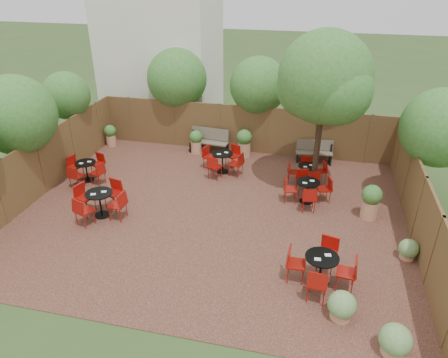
# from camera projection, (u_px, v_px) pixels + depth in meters

# --- Properties ---
(ground) EXTENTS (80.00, 80.00, 0.00)m
(ground) POSITION_uv_depth(u_px,v_px,m) (213.00, 213.00, 13.34)
(ground) COLOR #354F23
(ground) RESTS_ON ground
(courtyard_paving) EXTENTS (12.00, 10.00, 0.02)m
(courtyard_paving) POSITION_uv_depth(u_px,v_px,m) (213.00, 213.00, 13.33)
(courtyard_paving) COLOR #381B16
(courtyard_paving) RESTS_ON ground
(fence_back) EXTENTS (12.00, 0.08, 2.00)m
(fence_back) POSITION_uv_depth(u_px,v_px,m) (243.00, 129.00, 17.18)
(fence_back) COLOR #4E341D
(fence_back) RESTS_ON ground
(fence_left) EXTENTS (0.08, 10.00, 2.00)m
(fence_left) POSITION_uv_depth(u_px,v_px,m) (41.00, 166.00, 14.08)
(fence_left) COLOR #4E341D
(fence_left) RESTS_ON ground
(fence_right) EXTENTS (0.08, 10.00, 2.00)m
(fence_right) POSITION_uv_depth(u_px,v_px,m) (419.00, 209.00, 11.67)
(fence_right) COLOR #4E341D
(fence_right) RESTS_ON ground
(neighbour_building) EXTENTS (5.00, 4.00, 8.00)m
(neighbour_building) POSITION_uv_depth(u_px,v_px,m) (161.00, 38.00, 19.28)
(neighbour_building) COLOR silver
(neighbour_building) RESTS_ON ground
(overhang_foliage) EXTENTS (15.63, 10.68, 2.57)m
(overhang_foliage) POSITION_uv_depth(u_px,v_px,m) (195.00, 101.00, 14.84)
(overhang_foliage) COLOR #316A22
(overhang_foliage) RESTS_ON ground
(courtyard_tree) EXTENTS (3.02, 2.97, 5.40)m
(courtyard_tree) POSITION_uv_depth(u_px,v_px,m) (324.00, 82.00, 13.08)
(courtyard_tree) COLOR black
(courtyard_tree) RESTS_ON courtyard_paving
(park_bench_left) EXTENTS (1.66, 0.69, 1.00)m
(park_bench_left) POSITION_uv_depth(u_px,v_px,m) (209.00, 140.00, 17.35)
(park_bench_left) COLOR brown
(park_bench_left) RESTS_ON courtyard_paving
(park_bench_right) EXTENTS (1.47, 0.62, 0.88)m
(park_bench_right) POSITION_uv_depth(u_px,v_px,m) (314.00, 151.00, 16.50)
(park_bench_right) COLOR brown
(park_bench_right) RESTS_ON courtyard_paving
(bistro_tables) EXTENTS (10.04, 7.13, 0.95)m
(bistro_tables) POSITION_uv_depth(u_px,v_px,m) (215.00, 193.00, 13.54)
(bistro_tables) COLOR black
(bistro_tables) RESTS_ON courtyard_paving
(planters) EXTENTS (11.04, 4.32, 1.14)m
(planters) POSITION_uv_depth(u_px,v_px,m) (239.00, 155.00, 15.87)
(planters) COLOR tan
(planters) RESTS_ON courtyard_paving
(low_shrubs) EXTENTS (2.37, 3.94, 0.71)m
(low_shrubs) POSITION_uv_depth(u_px,v_px,m) (379.00, 305.00, 9.31)
(low_shrubs) COLOR tan
(low_shrubs) RESTS_ON courtyard_paving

